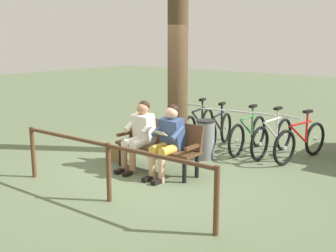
# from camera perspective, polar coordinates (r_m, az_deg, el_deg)

# --- Properties ---
(ground_plane) EXTENTS (40.00, 40.00, 0.00)m
(ground_plane) POSITION_cam_1_polar(r_m,az_deg,el_deg) (7.21, -2.01, -6.38)
(ground_plane) COLOR #566647
(bench) EXTENTS (1.61, 0.50, 0.87)m
(bench) POSITION_cam_1_polar(r_m,az_deg,el_deg) (7.21, -1.09, -2.17)
(bench) COLOR #51331E
(bench) RESTS_ON ground
(person_reading) EXTENTS (0.49, 0.77, 1.20)m
(person_reading) POSITION_cam_1_polar(r_m,az_deg,el_deg) (6.85, 0.05, -1.57)
(person_reading) COLOR #334772
(person_reading) RESTS_ON ground
(person_companion) EXTENTS (0.49, 0.77, 1.20)m
(person_companion) POSITION_cam_1_polar(r_m,az_deg,el_deg) (7.26, -3.85, -0.81)
(person_companion) COLOR white
(person_companion) RESTS_ON ground
(handbag) EXTENTS (0.30, 0.15, 0.24)m
(handbag) POSITION_cam_1_polar(r_m,az_deg,el_deg) (7.93, -7.05, -3.84)
(handbag) COLOR olive
(handbag) RESTS_ON ground
(tree_trunk) EXTENTS (0.40, 0.40, 3.74)m
(tree_trunk) POSITION_cam_1_polar(r_m,az_deg,el_deg) (8.16, 1.35, 9.18)
(tree_trunk) COLOR #4C3823
(tree_trunk) RESTS_ON ground
(litter_bin) EXTENTS (0.36, 0.36, 0.75)m
(litter_bin) POSITION_cam_1_polar(r_m,az_deg,el_deg) (7.96, 5.12, -1.83)
(litter_bin) COLOR slate
(litter_bin) RESTS_ON ground
(bicycle_purple) EXTENTS (0.50, 1.66, 0.94)m
(bicycle_purple) POSITION_cam_1_polar(r_m,az_deg,el_deg) (8.22, 17.59, -2.03)
(bicycle_purple) COLOR black
(bicycle_purple) RESTS_ON ground
(bicycle_black) EXTENTS (0.48, 1.68, 0.94)m
(bicycle_black) POSITION_cam_1_polar(r_m,az_deg,el_deg) (8.42, 14.01, -1.50)
(bicycle_black) COLOR black
(bicycle_black) RESTS_ON ground
(bicycle_silver) EXTENTS (0.48, 1.68, 0.94)m
(bicycle_silver) POSITION_cam_1_polar(r_m,az_deg,el_deg) (8.57, 10.84, -1.12)
(bicycle_silver) COLOR black
(bicycle_silver) RESTS_ON ground
(bicycle_green) EXTENTS (0.56, 1.65, 0.94)m
(bicycle_green) POSITION_cam_1_polar(r_m,az_deg,el_deg) (8.77, 6.91, -0.69)
(bicycle_green) COLOR black
(bicycle_green) RESTS_ON ground
(bicycle_red) EXTENTS (0.51, 1.66, 0.94)m
(bicycle_red) POSITION_cam_1_polar(r_m,az_deg,el_deg) (9.32, 4.22, 0.11)
(bicycle_red) COLOR black
(bicycle_red) RESTS_ON ground
(railing_fence) EXTENTS (3.54, 0.18, 0.85)m
(railing_fence) POSITION_cam_1_polar(r_m,az_deg,el_deg) (5.88, -8.13, -4.60)
(railing_fence) COLOR #51331E
(railing_fence) RESTS_ON ground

